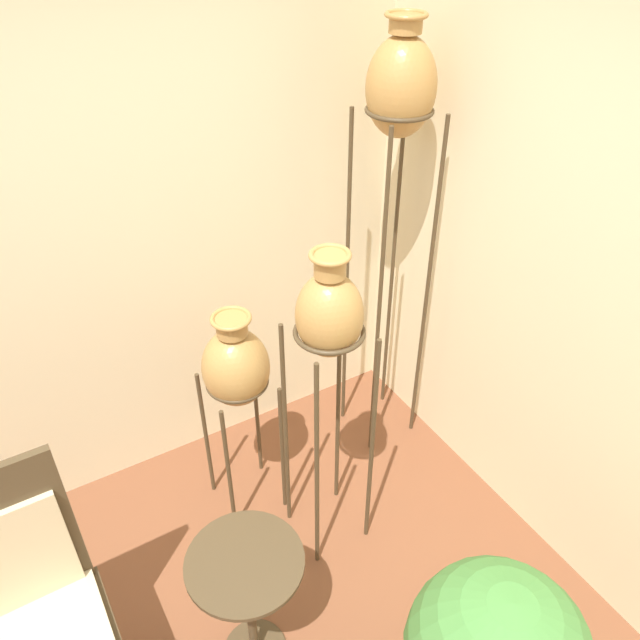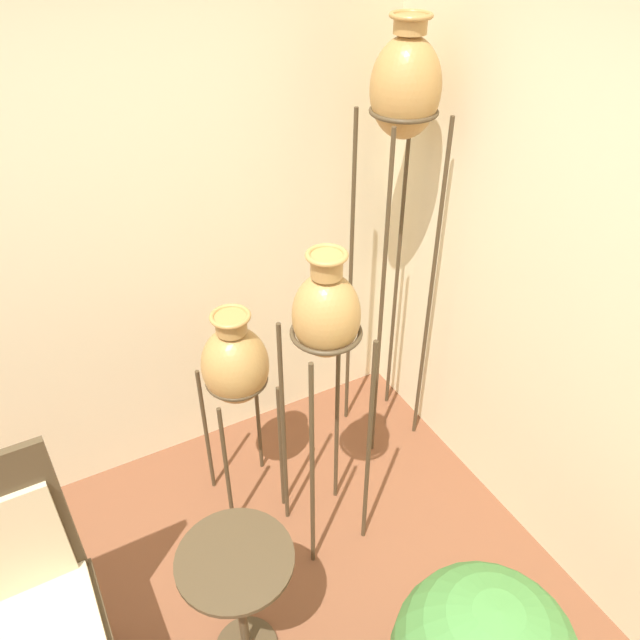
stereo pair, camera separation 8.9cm
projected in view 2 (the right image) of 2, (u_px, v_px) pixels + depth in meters
name	position (u px, v px, depth m)	size (l,w,h in m)	color
wall_back	(52.00, 245.00, 2.60)	(7.36, 0.06, 2.70)	beige
vase_stand_tall	(404.00, 104.00, 2.57)	(0.31, 0.31, 2.18)	#473823
vase_stand_medium	(326.00, 323.00, 2.35)	(0.29, 0.29, 1.54)	#473823
vase_stand_short	(235.00, 366.00, 2.73)	(0.30, 0.30, 1.14)	#473823
chair	(18.00, 594.00, 2.11)	(0.48, 0.46, 1.16)	#473823
side_table	(238.00, 586.00, 2.31)	(0.43, 0.43, 0.64)	#473823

